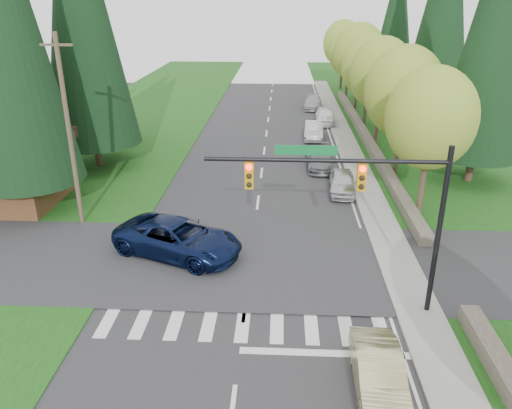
# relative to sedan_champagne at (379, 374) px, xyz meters

# --- Properties ---
(ground) EXTENTS (120.00, 120.00, 0.00)m
(ground) POSITION_rel_sedan_champagne_xyz_m (-4.50, -0.07, -0.68)
(ground) COLOR #28282B
(ground) RESTS_ON ground
(grass_east) EXTENTS (14.00, 110.00, 0.06)m
(grass_east) POSITION_rel_sedan_champagne_xyz_m (8.50, 19.93, -0.65)
(grass_east) COLOR #174512
(grass_east) RESTS_ON ground
(grass_west) EXTENTS (14.00, 110.00, 0.06)m
(grass_west) POSITION_rel_sedan_champagne_xyz_m (-17.50, 19.93, -0.65)
(grass_west) COLOR #174512
(grass_west) RESTS_ON ground
(cross_street) EXTENTS (120.00, 8.00, 0.10)m
(cross_street) POSITION_rel_sedan_champagne_xyz_m (-4.50, 7.93, -0.68)
(cross_street) COLOR #28282B
(cross_street) RESTS_ON ground
(sidewalk_east) EXTENTS (1.80, 80.00, 0.13)m
(sidewalk_east) POSITION_rel_sedan_champagne_xyz_m (2.40, 21.93, -0.61)
(sidewalk_east) COLOR gray
(sidewalk_east) RESTS_ON ground
(curb_east) EXTENTS (0.20, 80.00, 0.13)m
(curb_east) POSITION_rel_sedan_champagne_xyz_m (1.55, 21.93, -0.61)
(curb_east) COLOR gray
(curb_east) RESTS_ON ground
(stone_wall_north) EXTENTS (0.70, 40.00, 0.70)m
(stone_wall_north) POSITION_rel_sedan_champagne_xyz_m (4.10, 29.93, -0.33)
(stone_wall_north) COLOR #4C4438
(stone_wall_north) RESTS_ON ground
(traffic_signal) EXTENTS (8.70, 0.37, 6.80)m
(traffic_signal) POSITION_rel_sedan_champagne_xyz_m (-0.13, 4.43, 4.31)
(traffic_signal) COLOR black
(traffic_signal) RESTS_ON ground
(brown_building) EXTENTS (8.40, 8.40, 5.40)m
(brown_building) POSITION_rel_sedan_champagne_xyz_m (-19.50, 14.93, 2.46)
(brown_building) COLOR #4C2D19
(brown_building) RESTS_ON ground
(utility_pole) EXTENTS (1.60, 0.24, 10.00)m
(utility_pole) POSITION_rel_sedan_champagne_xyz_m (-14.00, 11.93, 4.46)
(utility_pole) COLOR #473828
(utility_pole) RESTS_ON ground
(decid_tree_0) EXTENTS (4.80, 4.80, 8.37)m
(decid_tree_0) POSITION_rel_sedan_champagne_xyz_m (4.70, 13.93, 4.92)
(decid_tree_0) COLOR #38281C
(decid_tree_0) RESTS_ON ground
(decid_tree_1) EXTENTS (5.20, 5.20, 8.80)m
(decid_tree_1) POSITION_rel_sedan_champagne_xyz_m (4.80, 20.93, 5.12)
(decid_tree_1) COLOR #38281C
(decid_tree_1) RESTS_ON ground
(decid_tree_2) EXTENTS (5.00, 5.00, 8.82)m
(decid_tree_2) POSITION_rel_sedan_champagne_xyz_m (4.60, 27.93, 5.25)
(decid_tree_2) COLOR #38281C
(decid_tree_2) RESTS_ON ground
(decid_tree_3) EXTENTS (5.00, 5.00, 8.55)m
(decid_tree_3) POSITION_rel_sedan_champagne_xyz_m (4.70, 34.93, 4.99)
(decid_tree_3) COLOR #38281C
(decid_tree_3) RESTS_ON ground
(decid_tree_4) EXTENTS (5.40, 5.40, 9.18)m
(decid_tree_4) POSITION_rel_sedan_champagne_xyz_m (4.80, 41.93, 5.38)
(decid_tree_4) COLOR #38281C
(decid_tree_4) RESTS_ON ground
(decid_tree_5) EXTENTS (4.80, 4.80, 8.30)m
(decid_tree_5) POSITION_rel_sedan_champagne_xyz_m (4.60, 48.93, 4.85)
(decid_tree_5) COLOR #38281C
(decid_tree_5) RESTS_ON ground
(decid_tree_6) EXTENTS (5.20, 5.20, 8.86)m
(decid_tree_6) POSITION_rel_sedan_champagne_xyz_m (4.70, 55.93, 5.18)
(decid_tree_6) COLOR #38281C
(decid_tree_6) RESTS_ON ground
(conifer_w_a) EXTENTS (6.12, 6.12, 19.80)m
(conifer_w_a) POSITION_rel_sedan_champagne_xyz_m (-17.50, 13.93, 10.11)
(conifer_w_a) COLOR #38281C
(conifer_w_a) RESTS_ON ground
(conifer_w_c) EXTENTS (6.46, 6.46, 20.80)m
(conifer_w_c) POSITION_rel_sedan_champagne_xyz_m (-16.50, 21.93, 10.61)
(conifer_w_c) COLOR #38281C
(conifer_w_c) RESTS_ON ground
(conifer_w_e) EXTENTS (5.78, 5.78, 18.80)m
(conifer_w_e) POSITION_rel_sedan_champagne_xyz_m (-18.50, 27.93, 9.61)
(conifer_w_e) COLOR #38281C
(conifer_w_e) RESTS_ON ground
(conifer_e_a) EXTENTS (5.44, 5.44, 17.80)m
(conifer_e_a) POSITION_rel_sedan_champagne_xyz_m (9.50, 19.93, 9.11)
(conifer_e_a) COLOR #38281C
(conifer_e_a) RESTS_ON ground
(conifer_e_b) EXTENTS (6.12, 6.12, 19.80)m
(conifer_e_b) POSITION_rel_sedan_champagne_xyz_m (10.50, 33.93, 10.11)
(conifer_e_b) COLOR #38281C
(conifer_e_b) RESTS_ON ground
(conifer_e_c) EXTENTS (5.10, 5.10, 16.80)m
(conifer_e_c) POSITION_rel_sedan_champagne_xyz_m (9.50, 47.93, 8.61)
(conifer_e_c) COLOR #38281C
(conifer_e_c) RESTS_ON ground
(sedan_champagne) EXTENTS (1.50, 4.14, 1.36)m
(sedan_champagne) POSITION_rel_sedan_champagne_xyz_m (0.00, 0.00, 0.00)
(sedan_champagne) COLOR #BFB77F
(sedan_champagne) RESTS_ON ground
(suv_navy) EXTENTS (6.87, 5.06, 1.74)m
(suv_navy) POSITION_rel_sedan_champagne_xyz_m (-8.00, 8.65, 0.19)
(suv_navy) COLOR #0B1537
(suv_navy) RESTS_ON ground
(parked_car_a) EXTENTS (1.92, 4.12, 1.37)m
(parked_car_a) POSITION_rel_sedan_champagne_xyz_m (0.75, 17.36, 0.00)
(parked_car_a) COLOR silver
(parked_car_a) RESTS_ON ground
(parked_car_b) EXTENTS (2.02, 4.84, 1.40)m
(parked_car_b) POSITION_rel_sedan_champagne_xyz_m (-0.30, 22.33, 0.02)
(parked_car_b) COLOR slate
(parked_car_b) RESTS_ON ground
(parked_car_c) EXTENTS (1.90, 4.57, 1.47)m
(parked_car_c) POSITION_rel_sedan_champagne_xyz_m (-0.30, 30.25, 0.06)
(parked_car_c) COLOR silver
(parked_car_c) RESTS_ON ground
(parked_car_d) EXTENTS (1.97, 4.61, 1.55)m
(parked_car_d) POSITION_rel_sedan_champagne_xyz_m (1.10, 35.93, 0.10)
(parked_car_d) COLOR white
(parked_car_d) RESTS_ON ground
(parked_car_e) EXTENTS (2.29, 4.83, 1.36)m
(parked_car_e) POSITION_rel_sedan_champagne_xyz_m (0.31, 42.93, 0.00)
(parked_car_e) COLOR #9FA0A4
(parked_car_e) RESTS_ON ground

